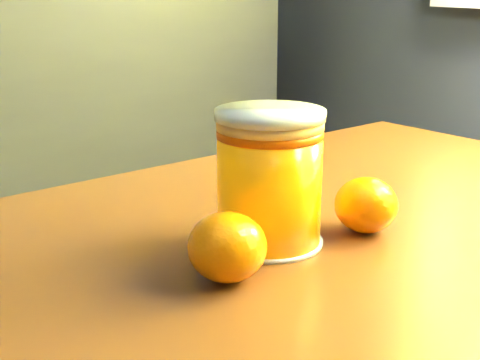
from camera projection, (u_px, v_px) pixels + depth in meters
table at (329, 348)px, 0.56m from camera, size 1.00×0.78×0.68m
juice_glass at (269, 179)px, 0.55m from camera, size 0.09×0.09×0.11m
orange_front at (227, 247)px, 0.49m from camera, size 0.06×0.06×0.05m
orange_back at (366, 205)px, 0.58m from camera, size 0.07×0.07×0.05m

